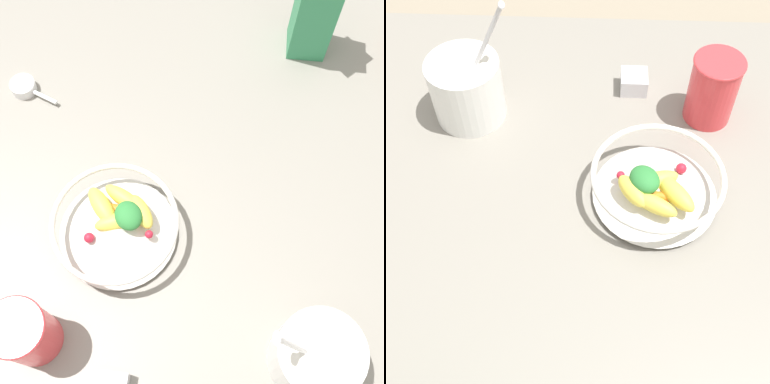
% 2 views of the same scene
% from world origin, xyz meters
% --- Properties ---
extents(ground_plane, '(6.00, 6.00, 0.00)m').
position_xyz_m(ground_plane, '(0.00, 0.00, 0.00)').
color(ground_plane, gray).
extents(countertop, '(1.12, 1.12, 0.04)m').
position_xyz_m(countertop, '(0.00, 0.00, 0.02)').
color(countertop, gray).
rests_on(countertop, ground_plane).
extents(fruit_bowl, '(0.22, 0.22, 0.08)m').
position_xyz_m(fruit_bowl, '(0.08, -0.13, 0.08)').
color(fruit_bowl, silver).
rests_on(fruit_bowl, countertop).
extents(yogurt_tub, '(0.13, 0.15, 0.24)m').
position_xyz_m(yogurt_tub, '(0.27, 0.20, 0.11)').
color(yogurt_tub, white).
rests_on(yogurt_tub, countertop).
extents(drinking_cup, '(0.09, 0.09, 0.13)m').
position_xyz_m(drinking_cup, '(0.28, -0.24, 0.11)').
color(drinking_cup, '#DB383D').
rests_on(drinking_cup, countertop).
extents(spice_jar, '(0.05, 0.05, 0.04)m').
position_xyz_m(spice_jar, '(0.34, -0.10, 0.06)').
color(spice_jar, silver).
rests_on(spice_jar, countertop).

